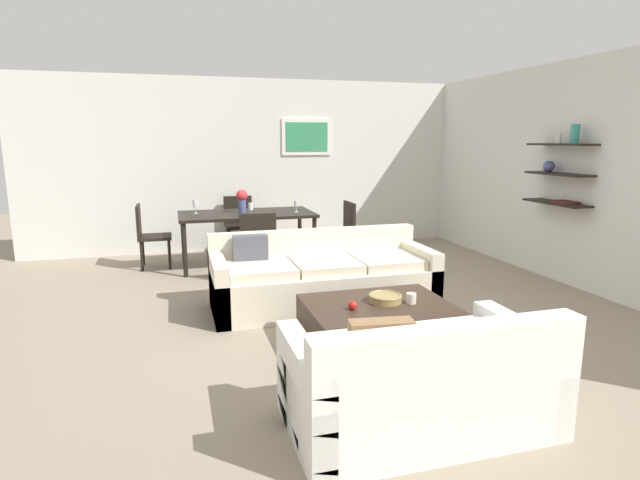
{
  "coord_description": "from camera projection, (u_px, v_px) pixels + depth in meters",
  "views": [
    {
      "loc": [
        -1.6,
        -4.71,
        1.76
      ],
      "look_at": [
        -0.2,
        0.2,
        0.75
      ],
      "focal_mm": 28.65,
      "sensor_mm": 36.0,
      "label": 1
    }
  ],
  "objects": [
    {
      "name": "ground_plane",
      "position": [
        344.0,
        314.0,
        5.22
      ],
      "size": [
        18.0,
        18.0,
        0.0
      ],
      "primitive_type": "plane",
      "color": "gray"
    },
    {
      "name": "back_wall_unit",
      "position": [
        293.0,
        164.0,
        8.37
      ],
      "size": [
        8.4,
        0.09,
        2.7
      ],
      "color": "silver",
      "rests_on": "ground"
    },
    {
      "name": "right_wall_shelf_unit",
      "position": [
        560.0,
        173.0,
        6.34
      ],
      "size": [
        0.34,
        8.2,
        2.7
      ],
      "color": "silver",
      "rests_on": "ground"
    },
    {
      "name": "sofa_beige",
      "position": [
        322.0,
        279.0,
        5.44
      ],
      "size": [
        2.34,
        0.9,
        0.78
      ],
      "color": "beige",
      "rests_on": "ground"
    },
    {
      "name": "loveseat_white",
      "position": [
        419.0,
        382.0,
        3.14
      ],
      "size": [
        1.6,
        0.9,
        0.78
      ],
      "color": "white",
      "rests_on": "ground"
    },
    {
      "name": "coffee_table",
      "position": [
        378.0,
        325.0,
        4.4
      ],
      "size": [
        1.22,
        0.92,
        0.38
      ],
      "color": "#38281E",
      "rests_on": "ground"
    },
    {
      "name": "decorative_bowl",
      "position": [
        385.0,
        298.0,
        4.4
      ],
      "size": [
        0.29,
        0.29,
        0.07
      ],
      "color": "#99844C",
      "rests_on": "coffee_table"
    },
    {
      "name": "candle_jar",
      "position": [
        411.0,
        298.0,
        4.36
      ],
      "size": [
        0.09,
        0.09,
        0.09
      ],
      "primitive_type": "cylinder",
      "color": "silver",
      "rests_on": "coffee_table"
    },
    {
      "name": "apple_on_coffee_table",
      "position": [
        353.0,
        305.0,
        4.2
      ],
      "size": [
        0.08,
        0.08,
        0.08
      ],
      "primitive_type": "sphere",
      "color": "red",
      "rests_on": "coffee_table"
    },
    {
      "name": "dining_table",
      "position": [
        247.0,
        217.0,
        7.15
      ],
      "size": [
        1.86,
        0.97,
        0.75
      ],
      "color": "black",
      "rests_on": "ground"
    },
    {
      "name": "dining_chair_foot",
      "position": [
        257.0,
        242.0,
        6.34
      ],
      "size": [
        0.44,
        0.44,
        0.88
      ],
      "color": "black",
      "rests_on": "ground"
    },
    {
      "name": "dining_chair_left_far",
      "position": [
        148.0,
        232.0,
        7.03
      ],
      "size": [
        0.44,
        0.44,
        0.88
      ],
      "color": "black",
      "rests_on": "ground"
    },
    {
      "name": "dining_chair_head",
      "position": [
        239.0,
        220.0,
        8.03
      ],
      "size": [
        0.44,
        0.44,
        0.88
      ],
      "color": "black",
      "rests_on": "ground"
    },
    {
      "name": "dining_chair_right_near",
      "position": [
        342.0,
        228.0,
        7.34
      ],
      "size": [
        0.44,
        0.44,
        0.88
      ],
      "color": "black",
      "rests_on": "ground"
    },
    {
      "name": "wine_glass_foot",
      "position": [
        251.0,
        207.0,
        6.71
      ],
      "size": [
        0.06,
        0.06,
        0.19
      ],
      "color": "silver",
      "rests_on": "dining_table"
    },
    {
      "name": "wine_glass_left_far",
      "position": [
        195.0,
        204.0,
        7.04
      ],
      "size": [
        0.08,
        0.08,
        0.19
      ],
      "color": "silver",
      "rests_on": "dining_table"
    },
    {
      "name": "wine_glass_right_near",
      "position": [
        296.0,
        204.0,
        7.18
      ],
      "size": [
        0.06,
        0.06,
        0.16
      ],
      "color": "silver",
      "rests_on": "dining_table"
    },
    {
      "name": "centerpiece_vase",
      "position": [
        242.0,
        199.0,
        7.11
      ],
      "size": [
        0.16,
        0.16,
        0.32
      ],
      "color": "#4C518C",
      "rests_on": "dining_table"
    }
  ]
}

